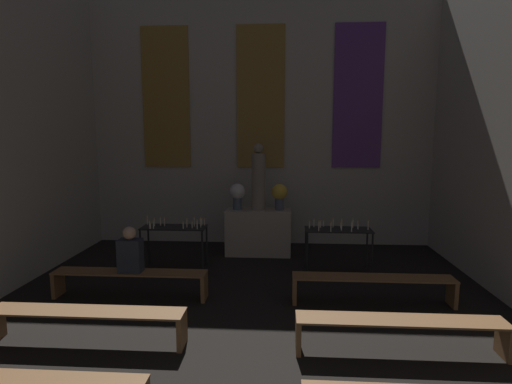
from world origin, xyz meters
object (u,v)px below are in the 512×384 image
statue (258,179)px  pew_back_right (373,283)px  candle_rack_right (338,234)px  flower_vase_right (279,194)px  pew_third_left (87,318)px  flower_vase_left (237,194)px  pew_back_left (130,278)px  candle_rack_left (174,232)px  pew_third_right (400,327)px  person_seated (130,252)px  altar (258,232)px

statue → pew_back_right: 3.44m
candle_rack_right → pew_back_right: bearing=-77.2°
flower_vase_right → pew_third_left: size_ratio=0.23×
flower_vase_left → pew_back_left: size_ratio=0.23×
flower_vase_right → pew_back_left: flower_vase_right is taller
candle_rack_left → pew_back_left: size_ratio=0.51×
flower_vase_right → candle_rack_right: 1.67m
pew_third_right → pew_back_right: bearing=90.0°
pew_back_left → person_seated: size_ratio=3.37×
flower_vase_left → pew_back_left: (-1.45, -2.54, -1.00)m
pew_third_left → pew_back_left: bearing=90.0°
pew_third_left → candle_rack_right: bearing=39.7°
pew_back_left → pew_back_right: size_ratio=1.00×
flower_vase_left → pew_back_right: 3.61m
pew_third_left → pew_back_right: (3.82, 1.43, 0.00)m
pew_third_left → pew_back_right: same height
flower_vase_right → altar: bearing=180.0°
pew_back_left → pew_third_left: bearing=-90.0°
statue → pew_back_left: 3.44m
flower_vase_left → flower_vase_right: same height
candle_rack_right → pew_third_right: bearing=-83.4°
candle_rack_right → flower_vase_right: bearing=136.0°
statue → person_seated: (-1.88, -2.54, -0.90)m
flower_vase_right → person_seated: size_ratio=0.78×
pew_third_right → person_seated: size_ratio=3.37×
person_seated → pew_back_left: bearing=-180.0°
flower_vase_right → person_seated: bearing=-132.6°
pew_back_left → pew_back_right: (3.82, 0.00, 0.00)m
statue → candle_rack_right: statue is taller
flower_vase_left → flower_vase_right: bearing=0.0°
pew_third_left → flower_vase_left: bearing=69.9°
candle_rack_right → pew_third_right: 2.94m
candle_rack_right → pew_back_left: bearing=-157.2°
candle_rack_left → candle_rack_right: bearing=0.0°
pew_back_right → altar: bearing=126.9°
altar → candle_rack_left: candle_rack_left is taller
flower_vase_left → pew_third_left: 4.35m
flower_vase_right → candle_rack_left: size_ratio=0.46×
pew_back_left → pew_back_right: 3.82m
altar → pew_back_right: bearing=-53.1°
altar → pew_back_right: (1.91, -2.54, -0.16)m
candle_rack_right → pew_back_right: 1.55m
statue → flower_vase_right: (0.46, 0.00, -0.32)m
flower_vase_left → flower_vase_right: 0.91m
candle_rack_left → pew_back_right: 3.80m
flower_vase_right → candle_rack_left: (-2.03, -1.08, -0.60)m
altar → flower_vase_right: flower_vase_right is taller
flower_vase_right → candle_rack_right: bearing=-44.0°
candle_rack_right → altar: bearing=145.6°
statue → pew_back_right: bearing=-53.1°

